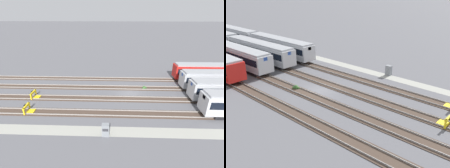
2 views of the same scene
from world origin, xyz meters
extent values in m
plane|color=#5B5B60|center=(0.00, 0.00, 0.00)|extent=(400.00, 400.00, 0.00)
cube|color=#9E9E93|center=(0.00, -11.01, 0.00)|extent=(54.00, 2.00, 0.01)
cube|color=#47382D|center=(0.00, -6.88, 0.03)|extent=(90.00, 2.23, 0.06)
cube|color=gray|center=(0.00, -6.16, 0.14)|extent=(90.00, 0.07, 0.15)
cube|color=gray|center=(0.00, -7.60, 0.14)|extent=(90.00, 0.07, 0.15)
cube|color=#47382D|center=(0.00, -2.29, 0.03)|extent=(90.00, 2.24, 0.06)
cube|color=gray|center=(0.00, -1.58, 0.14)|extent=(90.00, 0.07, 0.15)
cube|color=gray|center=(0.00, -3.01, 0.14)|extent=(90.00, 0.07, 0.15)
cube|color=#47382D|center=(0.00, 2.29, 0.03)|extent=(90.00, 2.24, 0.06)
cube|color=gray|center=(0.00, 3.01, 0.14)|extent=(90.00, 0.07, 0.15)
cube|color=gray|center=(0.00, 1.58, 0.14)|extent=(90.00, 0.07, 0.15)
cube|color=#47382D|center=(0.00, 6.88, 0.03)|extent=(90.00, 2.23, 0.06)
cube|color=gray|center=(0.00, 7.60, 0.14)|extent=(90.00, 0.07, 0.15)
cube|color=gray|center=(0.00, 6.16, 0.14)|extent=(90.00, 0.07, 0.15)
cube|color=#B7BABF|center=(18.75, -2.31, 2.05)|extent=(18.04, 3.04, 2.70)
cube|color=black|center=(18.75, -2.31, 2.37)|extent=(17.32, 3.07, 1.08)
cube|color=#A8AAAF|center=(18.75, -2.31, 1.29)|extent=(17.68, 3.07, 0.54)
cube|color=#999BA0|center=(18.75, -2.31, 3.55)|extent=(17.49, 2.76, 0.30)
cube|color=blue|center=(27.71, -2.18, 3.05)|extent=(0.09, 0.70, 0.56)
cube|color=blue|center=(9.79, -2.43, 3.05)|extent=(0.09, 0.70, 0.56)
cube|color=black|center=(24.33, -2.23, 0.35)|extent=(3.63, 2.29, 0.70)
cube|color=black|center=(13.17, -2.38, 0.35)|extent=(3.63, 2.29, 0.70)
cube|color=#B7BABF|center=(18.75, -6.90, 2.05)|extent=(18.00, 2.81, 2.70)
cube|color=black|center=(18.75, -6.90, 2.37)|extent=(17.28, 2.85, 1.08)
cube|color=#A8AAAF|center=(18.75, -6.90, 1.29)|extent=(17.64, 2.84, 0.54)
cube|color=#999BA0|center=(18.75, -6.90, 3.55)|extent=(17.46, 2.53, 0.30)
cube|color=blue|center=(27.71, -6.90, 3.05)|extent=(0.08, 0.70, 0.56)
cube|color=blue|center=(9.79, -6.91, 3.05)|extent=(0.08, 0.70, 0.56)
cube|color=black|center=(24.33, -6.90, 0.35)|extent=(3.60, 2.24, 0.70)
cube|color=black|center=(13.17, -6.91, 0.35)|extent=(3.60, 2.24, 0.70)
cube|color=blue|center=(28.92, -2.33, 3.05)|extent=(0.08, 0.70, 0.56)
cube|color=black|center=(32.30, -2.33, 0.35)|extent=(3.60, 2.24, 0.70)
cube|color=#B7BABF|center=(18.75, 2.31, 2.05)|extent=(18.05, 3.13, 2.70)
cube|color=black|center=(18.75, 2.31, 2.37)|extent=(17.33, 3.16, 1.08)
cube|color=#A8AAAF|center=(18.75, 2.31, 1.29)|extent=(17.69, 3.15, 0.54)
cube|color=#999BA0|center=(18.75, 2.31, 3.55)|extent=(17.50, 2.84, 0.30)
cube|color=blue|center=(9.79, 2.15, 3.05)|extent=(0.09, 0.70, 0.56)
cube|color=black|center=(13.17, 2.21, 0.35)|extent=(3.64, 2.31, 0.70)
cube|color=#B7BABF|center=(37.36, -6.92, 2.05)|extent=(18.02, 2.92, 2.70)
cube|color=black|center=(37.36, -6.92, 2.37)|extent=(17.30, 2.95, 1.08)
cube|color=#A8AAAF|center=(37.36, -6.92, 1.29)|extent=(17.66, 2.95, 0.54)
cube|color=#999BA0|center=(37.36, -6.92, 3.55)|extent=(17.48, 2.63, 0.30)
cube|color=blue|center=(28.40, -6.86, 3.05)|extent=(0.08, 0.70, 0.56)
cube|color=black|center=(31.78, -6.89, 0.35)|extent=(3.61, 2.26, 0.70)
cube|color=blue|center=(9.79, 6.90, 3.05)|extent=(0.08, 0.70, 0.56)
cube|color=black|center=(13.17, 6.92, 0.35)|extent=(3.61, 2.25, 0.70)
cube|color=yellow|center=(-15.26, -6.86, 0.09)|extent=(1.14, 1.12, 0.18)
cube|color=yellow|center=(-16.86, -1.39, 0.57)|extent=(0.18, 0.18, 1.15)
cube|color=yellow|center=(-16.87, -2.29, 1.00)|extent=(0.26, 2.00, 0.30)
cube|color=yellow|center=(-16.32, -2.30, 0.09)|extent=(1.11, 1.09, 0.18)
cube|color=gray|center=(-3.63, -11.74, 0.80)|extent=(0.90, 0.70, 1.60)
cube|color=#333338|center=(-3.63, -12.10, 1.04)|extent=(0.70, 0.04, 0.36)
sphere|color=#38602D|center=(2.86, 2.03, 0.28)|extent=(0.64, 0.64, 0.64)
sphere|color=#38602D|center=(3.16, 2.15, 0.18)|extent=(0.44, 0.44, 0.44)
sphere|color=#38602D|center=(2.64, 1.85, 0.14)|extent=(0.36, 0.36, 0.36)
camera|label=1|loc=(-2.21, -28.87, 14.26)|focal=28.00mm
camera|label=2|loc=(-24.41, 23.27, 14.26)|focal=42.00mm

